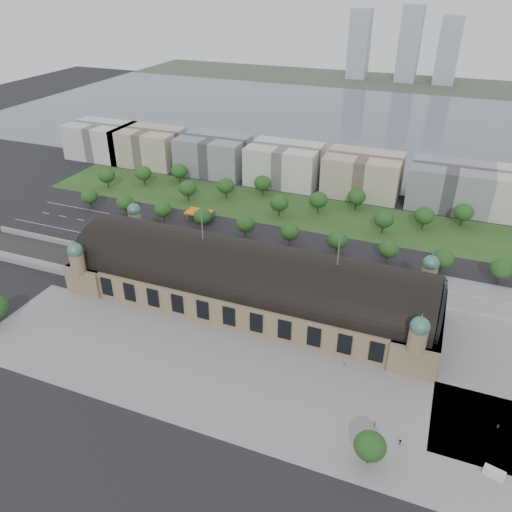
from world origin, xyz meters
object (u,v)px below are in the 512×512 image
(parked_car_1, at_px, (176,251))
(parked_car_5, at_px, (170,250))
(traffic_car_1, at_px, (160,228))
(traffic_car_2, at_px, (162,241))
(bus_east, at_px, (323,273))
(pedestrian_4, at_px, (400,442))
(pedestrian_1, at_px, (375,424))
(parked_car_2, at_px, (155,247))
(van_south, at_px, (493,473))
(bus_mid, at_px, (258,264))
(traffic_car_0, at_px, (101,227))
(parked_car_3, at_px, (151,251))
(petrol_station, at_px, (204,213))
(pedestrian_0, at_px, (344,366))
(bus_west, at_px, (251,258))
(parked_car_4, at_px, (156,248))
(pedestrian_2, at_px, (498,426))
(traffic_car_4, at_px, (294,264))
(parked_car_0, at_px, (154,247))
(parked_car_6, at_px, (215,261))
(traffic_car_6, at_px, (405,282))

(parked_car_1, bearing_deg, parked_car_5, -129.83)
(traffic_car_1, bearing_deg, traffic_car_2, -141.72)
(bus_east, bearing_deg, pedestrian_4, -146.28)
(bus_east, height_order, pedestrian_1, bus_east)
(parked_car_2, distance_m, van_south, 170.66)
(traffic_car_2, distance_m, bus_mid, 54.30)
(traffic_car_0, xyz_separation_m, parked_car_3, (38.92, -12.72, 0.02))
(petrol_station, relative_size, parked_car_5, 2.63)
(pedestrian_4, bearing_deg, pedestrian_0, -119.47)
(traffic_car_1, distance_m, bus_west, 59.38)
(parked_car_4, height_order, pedestrian_2, pedestrian_2)
(traffic_car_4, bearing_deg, parked_car_3, -76.32)
(van_south, height_order, pedestrian_4, van_south)
(parked_car_0, relative_size, bus_mid, 0.39)
(traffic_car_2, xyz_separation_m, parked_car_6, (33.36, -8.61, 0.02))
(traffic_car_2, distance_m, parked_car_6, 34.46)
(parked_car_0, xyz_separation_m, bus_east, (83.97, 5.23, 0.92))
(van_south, bearing_deg, parked_car_5, 165.52)
(parked_car_5, xyz_separation_m, van_south, (144.16, -76.68, 0.40))
(traffic_car_2, bearing_deg, parked_car_5, 56.41)
(traffic_car_1, bearing_deg, petrol_station, -34.37)
(traffic_car_6, distance_m, parked_car_4, 118.62)
(parked_car_3, height_order, pedestrian_1, pedestrian_1)
(van_south, bearing_deg, parked_car_3, 168.03)
(traffic_car_0, distance_m, bus_mid, 92.57)
(traffic_car_2, relative_size, bus_east, 0.42)
(traffic_car_4, distance_m, bus_mid, 16.93)
(traffic_car_6, relative_size, parked_car_4, 1.13)
(pedestrian_2, bearing_deg, parked_car_6, 21.15)
(petrol_station, height_order, bus_east, petrol_station)
(pedestrian_0, bearing_deg, bus_mid, 132.17)
(parked_car_2, height_order, van_south, van_south)
(parked_car_5, height_order, bus_mid, bus_mid)
(van_south, bearing_deg, bus_east, 143.73)
(traffic_car_6, distance_m, parked_car_6, 86.74)
(parked_car_4, distance_m, parked_car_6, 32.28)
(traffic_car_1, height_order, bus_west, bus_west)
(traffic_car_0, distance_m, pedestrian_0, 155.75)
(parked_car_3, relative_size, pedestrian_2, 2.52)
(parked_car_1, distance_m, bus_east, 72.05)
(pedestrian_0, bearing_deg, parked_car_1, 149.21)
(traffic_car_1, bearing_deg, bus_west, -100.33)
(parked_car_2, distance_m, parked_car_4, 0.69)
(bus_east, bearing_deg, parked_car_6, 102.18)
(petrol_station, bearing_deg, traffic_car_6, -13.95)
(traffic_car_2, bearing_deg, traffic_car_4, 97.93)
(traffic_car_2, height_order, parked_car_6, parked_car_6)
(bus_east, height_order, pedestrian_2, bus_east)
(bus_mid, xyz_separation_m, pedestrian_4, (74.22, -77.61, -0.58))
(traffic_car_6, height_order, parked_car_2, traffic_car_6)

